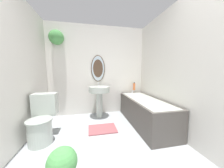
{
  "coord_description": "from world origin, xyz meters",
  "views": [
    {
      "loc": [
        -0.25,
        -0.5,
        1.16
      ],
      "look_at": [
        0.19,
        1.62,
        0.93
      ],
      "focal_mm": 18.0,
      "sensor_mm": 36.0,
      "label": 1
    }
  ],
  "objects": [
    {
      "name": "pedestal_sink",
      "position": [
        0.01,
        2.31,
        0.61
      ],
      "size": [
        0.52,
        0.52,
        0.9
      ],
      "color": "#B2BCB2",
      "rests_on": "ground_plane"
    },
    {
      "name": "shampoo_bottle",
      "position": [
        1.03,
        2.5,
        0.75
      ],
      "size": [
        0.06,
        0.06,
        0.22
      ],
      "color": "#DB6633",
      "rests_on": "bathtub"
    },
    {
      "name": "potted_plant",
      "position": [
        -0.51,
        0.57,
        0.26
      ],
      "size": [
        0.29,
        0.29,
        0.44
      ],
      "color": "silver",
      "rests_on": "ground_plane"
    },
    {
      "name": "wall_left",
      "position": [
        -1.32,
        1.31,
        1.2
      ],
      "size": [
        0.06,
        2.73,
        2.4
      ],
      "color": "silver",
      "rests_on": "ground_plane"
    },
    {
      "name": "toilet",
      "position": [
        -1.03,
        1.53,
        0.36
      ],
      "size": [
        0.39,
        0.58,
        0.78
      ],
      "color": "#B2BCB2",
      "rests_on": "ground_plane"
    },
    {
      "name": "wall_back",
      "position": [
        -0.1,
        2.63,
        1.28
      ],
      "size": [
        2.7,
        0.34,
        2.4
      ],
      "color": "silver",
      "rests_on": "ground_plane"
    },
    {
      "name": "bathtub",
      "position": [
        0.96,
        1.73,
        0.3
      ],
      "size": [
        0.62,
        1.65,
        0.64
      ],
      "color": "#4C4742",
      "rests_on": "ground_plane"
    },
    {
      "name": "wall_right",
      "position": [
        1.32,
        1.31,
        1.2
      ],
      "size": [
        0.06,
        2.73,
        2.4
      ],
      "color": "silver",
      "rests_on": "ground_plane"
    },
    {
      "name": "bath_mat",
      "position": [
        0.01,
        1.67,
        0.01
      ],
      "size": [
        0.56,
        0.41,
        0.02
      ],
      "color": "#934C51",
      "rests_on": "ground_plane"
    }
  ]
}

